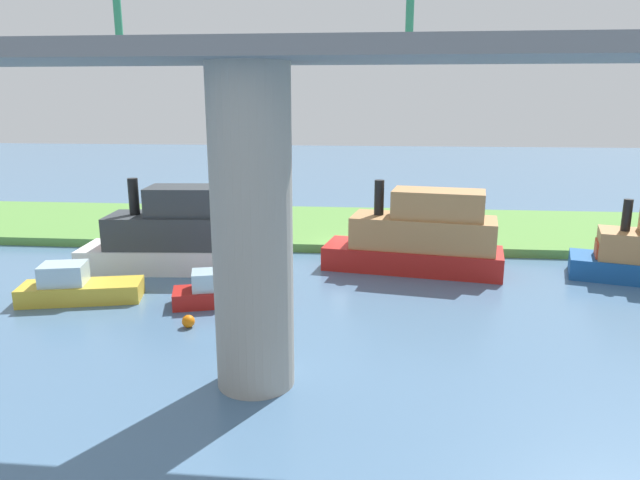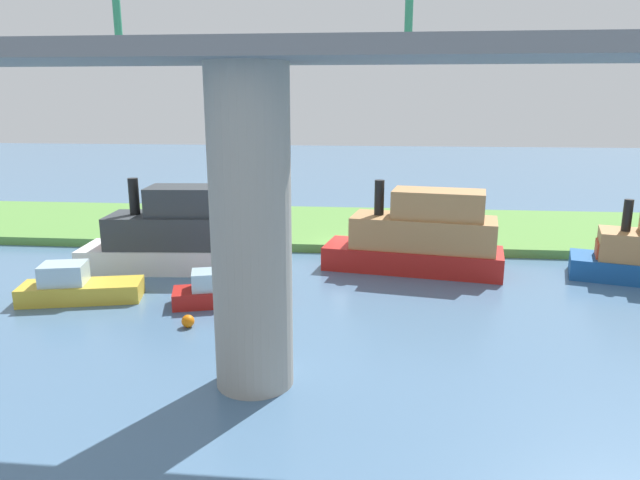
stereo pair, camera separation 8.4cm
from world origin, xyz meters
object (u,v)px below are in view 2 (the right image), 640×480
(person_on_bank, at_px, (354,229))
(skiff_small, at_px, (77,287))
(bridge_pylon, at_px, (251,232))
(houseboat_blue, at_px, (222,292))
(motorboat_white, at_px, (419,238))
(mooring_post, at_px, (411,233))
(marker_buoy, at_px, (188,321))
(motorboat_red, at_px, (179,236))

(person_on_bank, height_order, skiff_small, person_on_bank)
(bridge_pylon, xyz_separation_m, houseboat_blue, (2.92, -6.92, -4.27))
(person_on_bank, bearing_deg, motorboat_white, 130.58)
(bridge_pylon, distance_m, mooring_post, 18.71)
(marker_buoy, bearing_deg, motorboat_red, -69.09)
(mooring_post, distance_m, motorboat_white, 4.58)
(mooring_post, bearing_deg, motorboat_white, 91.90)
(houseboat_blue, relative_size, marker_buoy, 9.42)
(houseboat_blue, height_order, skiff_small, skiff_small)
(bridge_pylon, height_order, skiff_small, bridge_pylon)
(houseboat_blue, xyz_separation_m, skiff_small, (6.41, 0.26, 0.08))
(person_on_bank, height_order, motorboat_white, motorboat_white)
(mooring_post, bearing_deg, person_on_bank, 7.62)
(bridge_pylon, xyz_separation_m, person_on_bank, (-2.37, -16.95, -3.60))
(motorboat_red, bearing_deg, mooring_post, -155.62)
(skiff_small, xyz_separation_m, marker_buoy, (-5.80, 2.53, -0.36))
(bridge_pylon, xyz_separation_m, motorboat_white, (-5.86, -12.88, -3.10))
(motorboat_white, bearing_deg, marker_buoy, 43.01)
(motorboat_white, distance_m, marker_buoy, 12.91)
(bridge_pylon, distance_m, motorboat_white, 14.49)
(motorboat_white, height_order, motorboat_red, motorboat_red)
(bridge_pylon, bearing_deg, marker_buoy, -49.56)
(mooring_post, relative_size, skiff_small, 0.16)
(bridge_pylon, bearing_deg, motorboat_red, -61.38)
(motorboat_white, xyz_separation_m, motorboat_red, (12.34, 1.01, 0.05))
(person_on_bank, distance_m, motorboat_white, 5.38)
(motorboat_red, distance_m, houseboat_blue, 6.22)
(mooring_post, bearing_deg, skiff_small, 35.53)
(motorboat_white, relative_size, skiff_small, 1.75)
(person_on_bank, height_order, houseboat_blue, person_on_bank)
(person_on_bank, bearing_deg, bridge_pylon, 82.03)
(houseboat_blue, bearing_deg, bridge_pylon, 112.84)
(houseboat_blue, bearing_deg, motorboat_white, -145.80)
(mooring_post, distance_m, marker_buoy, 16.17)
(bridge_pylon, height_order, mooring_post, bridge_pylon)
(skiff_small, distance_m, marker_buoy, 6.34)
(houseboat_blue, relative_size, skiff_small, 0.88)
(marker_buoy, bearing_deg, bridge_pylon, 130.44)
(mooring_post, distance_m, houseboat_blue, 13.57)
(motorboat_white, distance_m, motorboat_red, 12.38)
(person_on_bank, relative_size, mooring_post, 1.66)
(skiff_small, bearing_deg, mooring_post, -144.47)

